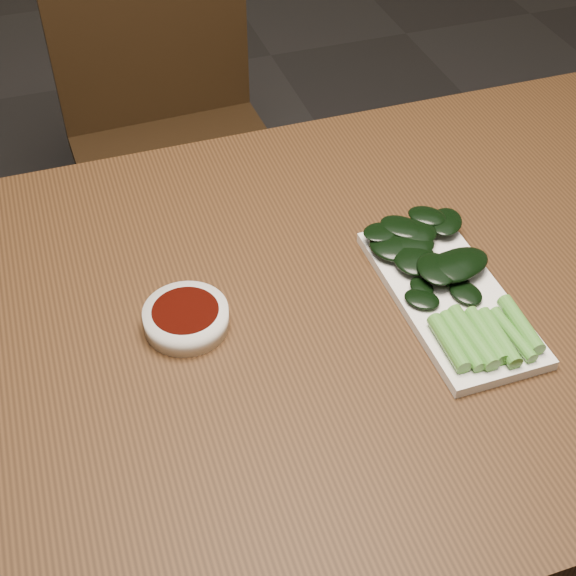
% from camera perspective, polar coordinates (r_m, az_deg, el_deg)
% --- Properties ---
extents(table, '(1.40, 0.80, 0.75)m').
position_cam_1_polar(table, '(1.05, 2.59, -3.82)').
color(table, '#3F2512').
rests_on(table, ground).
extents(chair_far, '(0.45, 0.45, 0.89)m').
position_cam_1_polar(chair_far, '(1.81, -8.26, 11.11)').
color(chair_far, black).
rests_on(chair_far, ground).
extents(sauce_bowl, '(0.10, 0.10, 0.03)m').
position_cam_1_polar(sauce_bowl, '(0.97, -7.25, -2.11)').
color(sauce_bowl, white).
rests_on(sauce_bowl, table).
extents(serving_plate, '(0.13, 0.29, 0.01)m').
position_cam_1_polar(serving_plate, '(1.02, 11.39, -0.59)').
color(serving_plate, white).
rests_on(serving_plate, table).
extents(gai_lan, '(0.16, 0.30, 0.02)m').
position_cam_1_polar(gai_lan, '(1.02, 10.85, 1.07)').
color(gai_lan, '#509734').
rests_on(gai_lan, serving_plate).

